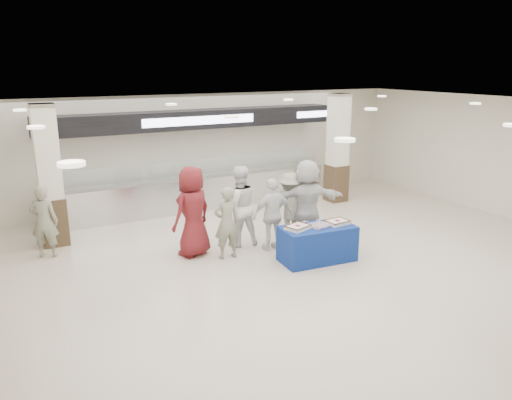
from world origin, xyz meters
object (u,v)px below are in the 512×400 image
chef_tall (239,206)px  cupcake_tray (319,225)px  display_table (317,244)px  chef_short (273,214)px  soldier_b (290,207)px  civilian_white (307,201)px  civilian_maroon (193,212)px  soldier_a (227,223)px  soldier_bg (44,222)px  sheet_cake_left (298,227)px  sheet_cake_right (337,222)px

chef_tall → cupcake_tray: bearing=128.5°
display_table → chef_short: 1.21m
soldier_b → civilian_white: 0.42m
display_table → civilian_maroon: bearing=149.5°
cupcake_tray → soldier_a: 1.94m
soldier_b → civilian_white: civilian_white is taller
civilian_white → soldier_a: bearing=23.2°
cupcake_tray → soldier_a: soldier_a is taller
soldier_a → soldier_bg: (-3.38, 1.91, 0.00)m
display_table → sheet_cake_left: 0.63m
cupcake_tray → soldier_b: 1.40m
civilian_maroon → civilian_white: 2.67m
chef_tall → civilian_white: bearing=167.9°
soldier_b → soldier_bg: 5.39m
sheet_cake_right → soldier_b: (-0.29, 1.41, 0.01)m
soldier_a → civilian_maroon: bearing=-39.3°
chef_tall → soldier_b: bearing=173.9°
sheet_cake_left → cupcake_tray: bearing=-9.9°
sheet_cake_left → sheet_cake_right: size_ratio=1.14×
civilian_maroon → civilian_white: bearing=148.9°
sheet_cake_left → soldier_b: bearing=64.1°
civilian_maroon → soldier_a: size_ratio=1.25×
civilian_maroon → soldier_bg: civilian_maroon is taller
soldier_b → civilian_maroon: bearing=4.6°
civilian_maroon → soldier_bg: (-2.81, 1.41, -0.19)m
display_table → sheet_cake_right: 0.63m
sheet_cake_left → soldier_bg: bearing=147.3°
display_table → soldier_a: (-1.60, 1.05, 0.41)m
display_table → chef_tall: (-1.02, 1.63, 0.55)m
display_table → soldier_bg: size_ratio=0.99×
sheet_cake_right → chef_short: size_ratio=0.30×
sheet_cake_left → civilian_maroon: bearing=138.8°
soldier_bg → soldier_b: bearing=-174.1°
sheet_cake_right → chef_tall: 2.24m
civilian_maroon → chef_tall: 1.15m
chef_short → civilian_white: (0.97, 0.11, 0.16)m
display_table → cupcake_tray: size_ratio=3.67×
chef_short → soldier_b: (0.66, 0.35, -0.00)m
cupcake_tray → civilian_white: 1.26m
civilian_maroon → chef_short: size_ratio=1.20×
sheet_cake_left → civilian_maroon: civilian_maroon is taller
chef_short → display_table: bearing=118.9°
sheet_cake_left → soldier_a: soldier_a is taller
soldier_b → sheet_cake_left: bearing=73.3°
display_table → soldier_bg: bearing=154.5°
sheet_cake_right → chef_short: 1.43m
sheet_cake_left → civilian_white: size_ratio=0.28×
chef_tall → chef_short: 0.82m
display_table → sheet_cake_left: size_ratio=2.80×
cupcake_tray → civilian_white: size_ratio=0.22×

